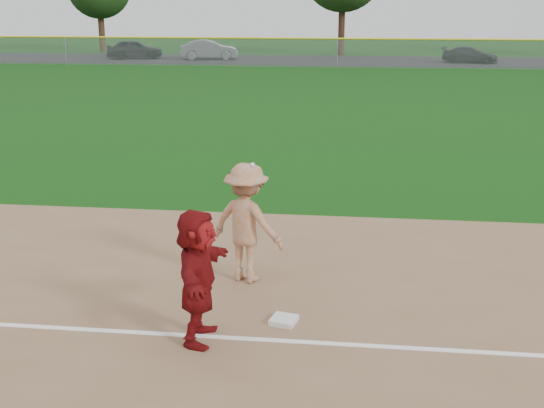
# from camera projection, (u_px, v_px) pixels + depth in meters

# --- Properties ---
(ground) EXTENTS (160.00, 160.00, 0.00)m
(ground) POSITION_uv_depth(u_px,v_px,m) (260.00, 315.00, 10.21)
(ground) COLOR #0F3F0C
(ground) RESTS_ON ground
(foul_line) EXTENTS (60.00, 0.10, 0.01)m
(foul_line) POSITION_uv_depth(u_px,v_px,m) (252.00, 339.00, 9.44)
(foul_line) COLOR white
(foul_line) RESTS_ON infield_dirt
(parking_asphalt) EXTENTS (120.00, 10.00, 0.01)m
(parking_asphalt) POSITION_uv_depth(u_px,v_px,m) (339.00, 61.00, 53.97)
(parking_asphalt) COLOR black
(parking_asphalt) RESTS_ON ground
(first_base) EXTENTS (0.43, 0.43, 0.08)m
(first_base) POSITION_uv_depth(u_px,v_px,m) (284.00, 320.00, 9.92)
(first_base) COLOR silver
(first_base) RESTS_ON infield_dirt
(base_runner) EXTENTS (0.57, 1.76, 1.89)m
(base_runner) POSITION_uv_depth(u_px,v_px,m) (198.00, 276.00, 9.18)
(base_runner) COLOR #690B0D
(base_runner) RESTS_ON infield_dirt
(car_left) EXTENTS (4.82, 3.05, 1.53)m
(car_left) POSITION_uv_depth(u_px,v_px,m) (135.00, 49.00, 55.47)
(car_left) COLOR black
(car_left) RESTS_ON parking_asphalt
(car_mid) EXTENTS (4.88, 2.57, 1.53)m
(car_mid) POSITION_uv_depth(u_px,v_px,m) (209.00, 50.00, 54.84)
(car_mid) COLOR #585B60
(car_mid) RESTS_ON parking_asphalt
(car_right) EXTENTS (4.41, 2.48, 1.21)m
(car_right) POSITION_uv_depth(u_px,v_px,m) (470.00, 55.00, 51.73)
(car_right) COLOR black
(car_right) RESTS_ON parking_asphalt
(first_base_play) EXTENTS (1.48, 1.19, 2.15)m
(first_base_play) POSITION_uv_depth(u_px,v_px,m) (247.00, 223.00, 11.19)
(first_base_play) COLOR #98989A
(first_base_play) RESTS_ON infield_dirt
(outfield_fence) EXTENTS (110.00, 0.12, 110.00)m
(outfield_fence) POSITION_uv_depth(u_px,v_px,m) (338.00, 39.00, 47.70)
(outfield_fence) COLOR #999EA0
(outfield_fence) RESTS_ON ground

